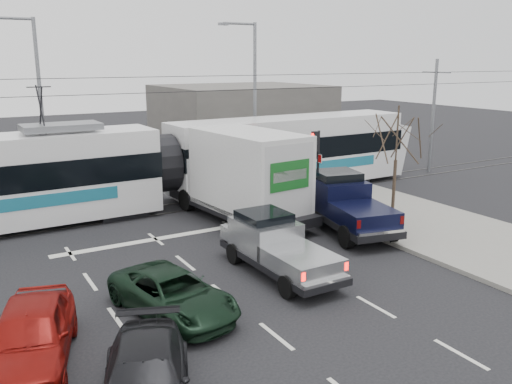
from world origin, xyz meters
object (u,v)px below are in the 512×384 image
tram (161,165)px  red_car (31,335)px  traffic_signal (316,152)px  green_car (173,294)px  silver_pickup (275,244)px  bare_tree (397,139)px  dark_car (145,381)px  street_lamp_near (252,92)px  box_truck (240,176)px  navy_pickup (344,203)px  street_lamp_far (37,97)px

tram → red_car: bearing=-124.2°
tram → red_car: tram is taller
traffic_signal → green_car: 12.38m
traffic_signal → red_car: (-13.80, -7.78, -1.98)m
silver_pickup → green_car: 4.35m
bare_tree → dark_car: bare_tree is taller
street_lamp_near → traffic_signal: bearing=-96.4°
street_lamp_near → dark_car: size_ratio=2.05×
tram → street_lamp_near: bearing=25.5°
tram → red_car: 14.04m
box_truck → navy_pickup: size_ratio=1.40×
bare_tree → tram: tram is taller
street_lamp_far → tram: street_lamp_far is taller
green_car → dark_car: size_ratio=1.00×
tram → dark_car: tram is taller
street_lamp_far → navy_pickup: 16.52m
street_lamp_far → navy_pickup: bearing=-52.5°
street_lamp_far → tram: 7.74m
street_lamp_near → street_lamp_far: size_ratio=1.00×
traffic_signal → green_car: (-9.99, -6.99, -2.13)m
street_lamp_near → tram: (-7.04, -3.56, -3.03)m
tram → bare_tree: bearing=-48.6°
silver_pickup → traffic_signal: bearing=43.6°
bare_tree → green_car: 11.95m
dark_car → red_car: bearing=142.3°
box_truck → navy_pickup: 4.69m
tram → green_car: bearing=-110.4°
tram → box_truck: (2.27, -3.69, -0.10)m
tram → silver_pickup: 9.72m
dark_car → traffic_signal: bearing=62.9°
silver_pickup → box_truck: bearing=71.5°
street_lamp_near → red_car: bearing=-133.8°
green_car → red_car: (-3.81, -0.79, 0.15)m
street_lamp_far → green_car: bearing=-87.7°
bare_tree → street_lamp_near: bearing=91.4°
street_lamp_near → box_truck: size_ratio=1.09×
street_lamp_far → box_truck: 11.86m
box_truck → green_car: box_truck is taller
red_car → dark_car: 3.39m
traffic_signal → box_truck: 4.01m
red_car → navy_pickup: bearing=36.1°
street_lamp_near → navy_pickup: (-1.74, -10.73, -3.95)m
silver_pickup → street_lamp_near: bearing=62.5°
street_lamp_near → red_car: (-14.65, -15.28, -4.35)m
bare_tree → street_lamp_far: 17.97m
street_lamp_far → dark_car: (-1.40, -20.19, -4.48)m
bare_tree → street_lamp_far: street_lamp_far is taller
silver_pickup → green_car: size_ratio=1.20×
traffic_signal → dark_car: (-12.06, -10.69, -2.10)m
box_truck → red_car: 12.79m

